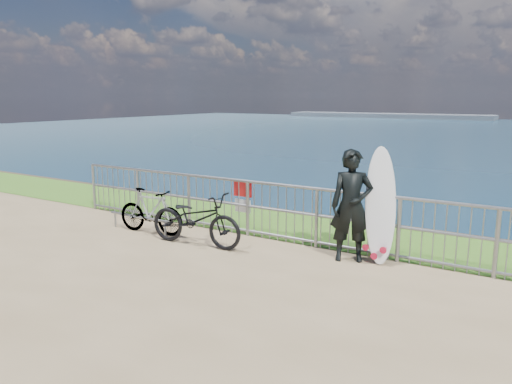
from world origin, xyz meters
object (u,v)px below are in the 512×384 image
Objects in this scene: bicycle_near at (196,219)px; bicycle_far at (151,211)px; surfboard at (380,210)px; surfer at (351,206)px.

bicycle_near reaches higher than bicycle_far.
bicycle_near is (-3.19, -0.90, -0.39)m from surfboard.
surfer is 0.99× the size of bicycle_near.
surfer is 4.12m from bicycle_far.
surfboard is (0.43, 0.19, -0.05)m from surfer.
bicycle_far is (-4.48, -0.74, -0.44)m from surfboard.
surfer is 0.97× the size of surfboard.
bicycle_near is at bearing -103.04° from bicycle_far.
surfboard is 1.27× the size of bicycle_far.
bicycle_far is at bearing -170.66° from surfboard.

